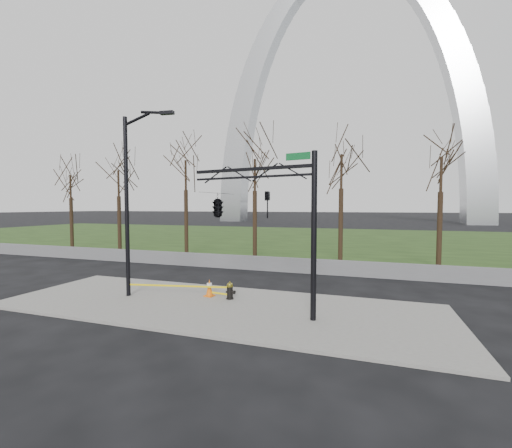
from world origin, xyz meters
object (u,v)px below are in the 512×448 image
(fire_hydrant, at_px, (230,291))
(traffic_cone, at_px, (209,288))
(traffic_signal_mast, at_px, (234,205))
(street_light, at_px, (131,193))

(fire_hydrant, distance_m, traffic_cone, 1.06)
(traffic_cone, bearing_deg, traffic_signal_mast, -33.95)
(street_light, bearing_deg, traffic_signal_mast, -7.17)
(traffic_cone, bearing_deg, street_light, -162.42)
(traffic_cone, distance_m, street_light, 5.43)
(traffic_cone, xyz_separation_m, traffic_signal_mast, (1.65, -1.11, 3.67))
(fire_hydrant, relative_size, traffic_cone, 1.02)
(traffic_cone, bearing_deg, fire_hydrant, -6.97)
(fire_hydrant, distance_m, street_light, 6.12)
(fire_hydrant, height_order, street_light, street_light)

